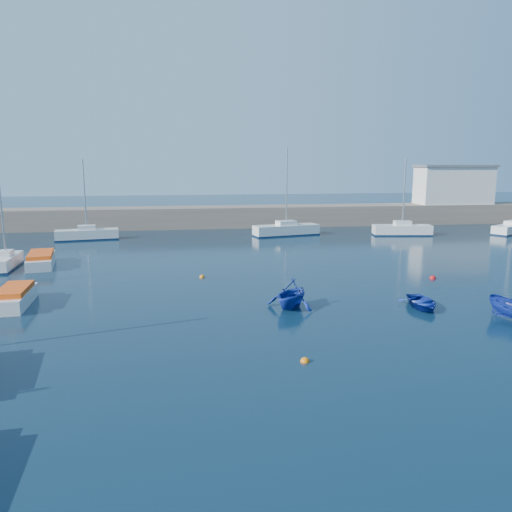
{
  "coord_description": "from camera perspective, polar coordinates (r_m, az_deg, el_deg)",
  "views": [
    {
      "loc": [
        -6.75,
        -18.46,
        8.36
      ],
      "look_at": [
        -1.67,
        16.73,
        1.6
      ],
      "focal_mm": 35.0,
      "sensor_mm": 36.0,
      "label": 1
    }
  ],
  "objects": [
    {
      "name": "ground",
      "position": [
        21.36,
        11.18,
        -12.49
      ],
      "size": [
        220.0,
        220.0,
        0.0
      ],
      "primitive_type": "plane",
      "color": "#0C2335",
      "rests_on": "ground"
    },
    {
      "name": "back_wall",
      "position": [
        65.19,
        -2.22,
        4.54
      ],
      "size": [
        96.0,
        4.5,
        2.6
      ],
      "primitive_type": "cube",
      "color": "#736557",
      "rests_on": "ground"
    },
    {
      "name": "harbor_office",
      "position": [
        74.27,
        21.65,
        7.5
      ],
      "size": [
        10.0,
        4.0,
        5.0
      ],
      "primitive_type": "cube",
      "color": "silver",
      "rests_on": "back_wall"
    },
    {
      "name": "sailboat_3",
      "position": [
        44.13,
        -26.63,
        -0.56
      ],
      "size": [
        1.62,
        5.0,
        6.7
      ],
      "rotation": [
        0.0,
        0.0,
        0.05
      ],
      "color": "silver",
      "rests_on": "ground"
    },
    {
      "name": "sailboat_5",
      "position": [
        57.06,
        -18.74,
        2.4
      ],
      "size": [
        6.73,
        2.84,
        8.62
      ],
      "rotation": [
        0.0,
        0.0,
        1.73
      ],
      "color": "silver",
      "rests_on": "ground"
    },
    {
      "name": "sailboat_6",
      "position": [
        57.36,
        3.47,
        3.03
      ],
      "size": [
        7.84,
        3.73,
        9.89
      ],
      "rotation": [
        0.0,
        0.0,
        1.79
      ],
      "color": "silver",
      "rests_on": "ground"
    },
    {
      "name": "sailboat_7",
      "position": [
        59.79,
        16.35,
        2.92
      ],
      "size": [
        6.75,
        2.74,
        8.71
      ],
      "rotation": [
        0.0,
        0.0,
        1.43
      ],
      "color": "silver",
      "rests_on": "ground"
    },
    {
      "name": "sailboat_8",
      "position": [
        66.26,
        27.22,
        2.83
      ],
      "size": [
        6.62,
        4.98,
        8.66
      ],
      "rotation": [
        0.0,
        0.0,
        2.11
      ],
      "color": "silver",
      "rests_on": "ground"
    },
    {
      "name": "motorboat_1",
      "position": [
        32.64,
        -25.83,
        -4.22
      ],
      "size": [
        1.88,
        4.67,
        1.12
      ],
      "rotation": [
        0.0,
        0.0,
        0.06
      ],
      "color": "silver",
      "rests_on": "ground"
    },
    {
      "name": "motorboat_2",
      "position": [
        44.07,
        -23.36,
        -0.37
      ],
      "size": [
        2.83,
        5.67,
        1.12
      ],
      "rotation": [
        0.0,
        0.0,
        0.18
      ],
      "color": "silver",
      "rests_on": "ground"
    },
    {
      "name": "dinghy_center",
      "position": [
        30.58,
        18.43,
        -5.06
      ],
      "size": [
        2.46,
        3.24,
        0.63
      ],
      "primitive_type": "imported",
      "rotation": [
        0.0,
        0.0,
        -0.1
      ],
      "color": "navy",
      "rests_on": "ground"
    },
    {
      "name": "dinghy_left",
      "position": [
        28.91,
        4.04,
        -4.32
      ],
      "size": [
        4.17,
        4.25,
        1.7
      ],
      "primitive_type": "imported",
      "rotation": [
        0.0,
        0.0,
        -0.65
      ],
      "color": "navy",
      "rests_on": "ground"
    },
    {
      "name": "buoy_0",
      "position": [
        21.71,
        5.61,
        -11.94
      ],
      "size": [
        0.4,
        0.4,
        0.4
      ],
      "primitive_type": "sphere",
      "color": "orange",
      "rests_on": "ground"
    },
    {
      "name": "buoy_1",
      "position": [
        38.37,
        19.54,
        -2.45
      ],
      "size": [
        0.46,
        0.46,
        0.46
      ],
      "primitive_type": "sphere",
      "color": "#B60D10",
      "rests_on": "ground"
    },
    {
      "name": "buoy_3",
      "position": [
        36.77,
        -6.18,
        -2.44
      ],
      "size": [
        0.4,
        0.4,
        0.4
      ],
      "primitive_type": "sphere",
      "color": "orange",
      "rests_on": "ground"
    }
  ]
}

